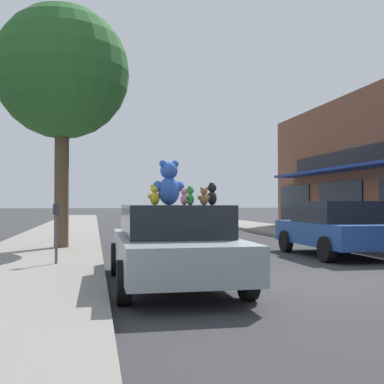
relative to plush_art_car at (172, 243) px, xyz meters
name	(u,v)px	position (x,y,z in m)	size (l,w,h in m)	color
ground_plane	(312,281)	(2.57, -0.09, -0.74)	(260.00, 260.00, 0.00)	#333335
sidewalk_near	(3,288)	(-2.76, -0.09, -0.68)	(3.27, 90.00, 0.14)	gray
plush_art_car	(172,243)	(0.00, 0.00, 0.00)	(2.04, 4.70, 1.40)	#8C999E
teddy_bear_giant	(169,183)	(0.00, 0.35, 1.05)	(0.61, 0.39, 0.82)	blue
teddy_bear_black	(212,194)	(0.52, -0.80, 0.83)	(0.22, 0.27, 0.36)	black
teddy_bear_brown	(204,196)	(0.34, -0.98, 0.79)	(0.21, 0.13, 0.28)	olive
teddy_bear_pink	(184,197)	(0.16, -0.32, 0.79)	(0.17, 0.21, 0.28)	pink
teddy_bear_green	(190,196)	(0.16, -0.78, 0.80)	(0.18, 0.23, 0.31)	green
teddy_bear_yellow	(155,195)	(-0.27, 0.33, 0.83)	(0.28, 0.21, 0.37)	yellow
parked_car_far_center	(336,227)	(5.08, 3.68, 0.03)	(2.07, 4.03, 1.48)	#1E4793
street_tree	(62,73)	(-2.28, 6.33, 4.54)	(3.95, 3.95, 7.15)	brown
parking_meter	(56,226)	(-2.13, 2.40, 0.20)	(0.14, 0.10, 1.27)	#4C4C51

